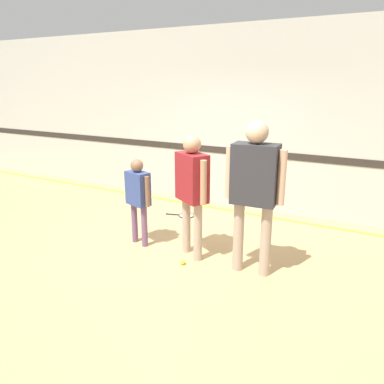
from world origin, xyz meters
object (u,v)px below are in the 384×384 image
(racket_spare_on_floor, at_px, (185,215))
(tennis_ball_near_instructor, at_px, (183,262))
(tennis_ball_by_spare_racket, at_px, (187,209))
(person_student_left, at_px, (138,193))
(person_instructor, at_px, (192,184))
(person_student_right, at_px, (255,182))

(racket_spare_on_floor, height_order, tennis_ball_near_instructor, tennis_ball_near_instructor)
(racket_spare_on_floor, relative_size, tennis_ball_by_spare_racket, 8.08)
(tennis_ball_near_instructor, bearing_deg, person_student_left, 162.52)
(person_instructor, height_order, tennis_ball_near_instructor, person_instructor)
(person_student_left, distance_m, racket_spare_on_floor, 1.52)
(racket_spare_on_floor, bearing_deg, person_instructor, 107.15)
(racket_spare_on_floor, bearing_deg, tennis_ball_by_spare_racket, -83.76)
(person_instructor, bearing_deg, tennis_ball_near_instructor, -55.09)
(tennis_ball_by_spare_racket, bearing_deg, person_student_left, -86.45)
(person_instructor, bearing_deg, person_student_left, -148.10)
(person_student_left, height_order, tennis_ball_near_instructor, person_student_left)
(person_instructor, distance_m, person_student_right, 0.86)
(person_instructor, distance_m, racket_spare_on_floor, 1.83)
(person_student_left, distance_m, person_student_right, 1.73)
(person_student_left, height_order, tennis_ball_by_spare_racket, person_student_left)
(tennis_ball_near_instructor, xyz_separation_m, tennis_ball_by_spare_racket, (-0.96, 1.85, 0.00))
(person_student_right, height_order, tennis_ball_near_instructor, person_student_right)
(person_student_right, distance_m, tennis_ball_by_spare_racket, 2.65)
(person_student_right, relative_size, racket_spare_on_floor, 3.45)
(tennis_ball_near_instructor, bearing_deg, person_instructor, 94.15)
(person_student_left, bearing_deg, racket_spare_on_floor, 105.66)
(person_student_left, relative_size, tennis_ball_near_instructor, 18.73)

